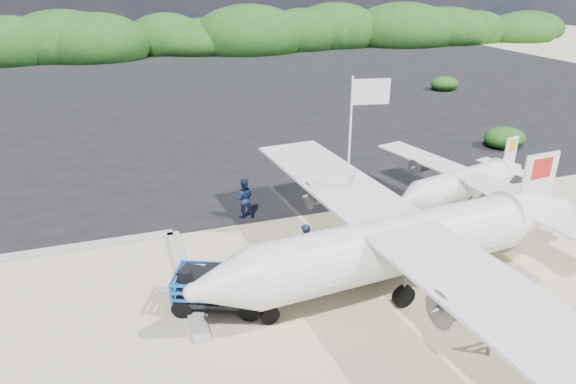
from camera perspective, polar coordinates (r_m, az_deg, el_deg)
The scene contains 13 objects.
ground at distance 18.17m, azimuth 3.76°, elevation -9.71°, with size 160.00×160.00×0.00m, color beige.
asphalt_apron at distance 45.50m, azimuth -10.88°, elevation 10.43°, with size 90.00×50.00×0.04m, color #B2B2B2, non-canonical shape.
lagoon at distance 18.65m, azimuth -25.36°, elevation -11.28°, with size 9.00×7.00×0.40m, color #B2B2B2, non-canonical shape.
vegetation_band at distance 69.96m, azimuth -14.07°, elevation 14.61°, with size 124.00×8.00×4.40m, color #B2B2B2, non-canonical shape.
fence at distance 17.96m, azimuth 28.96°, elevation -13.46°, with size 6.40×2.00×1.10m, color #B2B2B2, non-canonical shape.
baggage_cart at distance 16.99m, azimuth -7.58°, elevation -12.51°, with size 2.96×1.69×1.48m, color blue, non-canonical shape.
flagpole at distance 20.11m, azimuth 6.28°, elevation -6.27°, with size 1.33×0.55×6.65m, color white, non-canonical shape.
signboard at distance 18.45m, azimuth 8.48°, elevation -9.38°, with size 1.85×0.17×1.52m, color #543418, non-canonical shape.
crew_a at distance 18.24m, azimuth 1.88°, elevation -6.15°, with size 0.67×0.44×1.84m, color #111E41.
crew_b at distance 22.13m, azimuth -4.91°, elevation -0.68°, with size 0.88×0.69×1.82m, color #111E41.
crew_c at distance 21.66m, azimuth 11.40°, elevation -2.11°, with size 0.88×0.37×1.50m, color #111E41.
aircraft_large at distance 45.02m, azimuth 14.83°, elevation 9.93°, with size 17.27×17.27×5.18m, color #B2B2B2, non-canonical shape.
aircraft_small at distance 51.78m, azimuth -23.59°, elevation 10.47°, with size 7.86×7.86×2.83m, color #B2B2B2, non-canonical shape.
Camera 1 is at (-5.98, -14.00, 9.91)m, focal length 32.00 mm.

